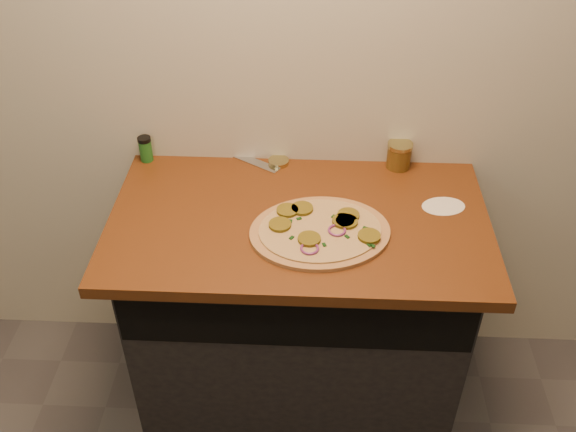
# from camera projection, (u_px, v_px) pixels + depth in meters

# --- Properties ---
(cabinet) EXTENTS (1.10, 0.60, 0.86)m
(cabinet) POSITION_uv_depth(u_px,v_px,m) (298.00, 313.00, 2.34)
(cabinet) COLOR black
(cabinet) RESTS_ON ground
(countertop) EXTENTS (1.20, 0.70, 0.04)m
(countertop) POSITION_uv_depth(u_px,v_px,m) (299.00, 222.00, 2.03)
(countertop) COLOR #602D12
(countertop) RESTS_ON cabinet
(pizza) EXTENTS (0.49, 0.49, 0.03)m
(pizza) POSITION_uv_depth(u_px,v_px,m) (321.00, 230.00, 1.95)
(pizza) COLOR tan
(pizza) RESTS_ON countertop
(chefs_knife) EXTENTS (0.26, 0.18, 0.02)m
(chefs_knife) POSITION_uv_depth(u_px,v_px,m) (239.00, 155.00, 2.29)
(chefs_knife) COLOR #B7BAC1
(chefs_knife) RESTS_ON countertop
(mason_jar_lid) EXTENTS (0.09, 0.09, 0.02)m
(mason_jar_lid) POSITION_uv_depth(u_px,v_px,m) (279.00, 162.00, 2.26)
(mason_jar_lid) COLOR tan
(mason_jar_lid) RESTS_ON countertop
(salsa_jar) EXTENTS (0.09, 0.09, 0.09)m
(salsa_jar) POSITION_uv_depth(u_px,v_px,m) (399.00, 155.00, 2.22)
(salsa_jar) COLOR maroon
(salsa_jar) RESTS_ON countertop
(spice_shaker) EXTENTS (0.05, 0.05, 0.09)m
(spice_shaker) POSITION_uv_depth(u_px,v_px,m) (146.00, 149.00, 2.25)
(spice_shaker) COLOR #1F6421
(spice_shaker) RESTS_ON countertop
(flour_spill) EXTENTS (0.17, 0.17, 0.00)m
(flour_spill) POSITION_uv_depth(u_px,v_px,m) (443.00, 206.00, 2.06)
(flour_spill) COLOR silver
(flour_spill) RESTS_ON countertop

